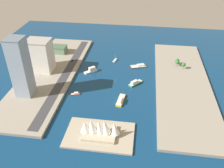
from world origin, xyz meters
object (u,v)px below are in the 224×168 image
sailboat_small_white (115,60)px  opera_landmark (99,129)px  tower_tall_glass (21,68)px  traffic_light_waterfront (77,61)px  ferry_green_doubledeck (135,83)px  ferry_white_commuter (91,70)px  barge_flat_brown (139,66)px  terminal_long_green (57,49)px  hotel_broad_white (40,56)px  suv_black (72,60)px  sedan_silver (62,83)px  ferry_yellow_fast (121,100)px  tugboat_red (76,94)px

sailboat_small_white → opera_landmark: (-4.80, 162.25, 8.19)m
tower_tall_glass → traffic_light_waterfront: (-41.31, -85.34, -32.08)m
ferry_green_doubledeck → sailboat_small_white: 71.88m
ferry_white_commuter → opera_landmark: bearing=105.7°
barge_flat_brown → opera_landmark: 151.90m
ferry_white_commuter → terminal_long_green: terminal_long_green is taller
sailboat_small_white → barge_flat_brown: (-37.73, 14.17, 0.24)m
hotel_broad_white → terminal_long_green: bearing=-92.5°
suv_black → sedan_silver: suv_black is taller
ferry_green_doubledeck → sailboat_small_white: sailboat_small_white is taller
ferry_green_doubledeck → ferry_yellow_fast: 43.13m
ferry_white_commuter → opera_landmark: size_ratio=0.45×
barge_flat_brown → suv_black: (102.38, 1.94, 3.01)m
hotel_broad_white → traffic_light_waterfront: 54.39m
ferry_yellow_fast → tower_tall_glass: bearing=2.2°
hotel_broad_white → suv_black: size_ratio=10.18×
suv_black → ferry_green_doubledeck: bearing=154.9°
barge_flat_brown → suv_black: 102.44m
ferry_green_doubledeck → suv_black: (99.64, -46.67, 2.27)m
opera_landmark → ferry_yellow_fast: bearing=-104.3°
ferry_green_doubledeck → sedan_silver: (95.17, 16.48, 2.24)m
sedan_silver → barge_flat_brown: bearing=-146.4°
ferry_yellow_fast → terminal_long_green: bearing=-44.2°
hotel_broad_white → tower_tall_glass: size_ratio=0.62×
tugboat_red → hotel_broad_white: 82.27m
sedan_silver → traffic_light_waterfront: 57.33m
terminal_long_green → sailboat_small_white: bearing=174.0°
suv_black → sailboat_small_white: bearing=-166.0°
tugboat_red → sailboat_small_white: size_ratio=1.03×
ferry_green_doubledeck → hotel_broad_white: (134.01, -14.26, 24.06)m
sailboat_small_white → opera_landmark: bearing=91.7°
terminal_long_green → suv_black: bearing=140.5°
ferry_green_doubledeck → sedan_silver: ferry_green_doubledeck is taller
ferry_yellow_fast → hotel_broad_white: size_ratio=0.57×
terminal_long_green → sedan_silver: terminal_long_green is taller
tugboat_red → terminal_long_green: (59.09, -107.11, 7.62)m
tugboat_red → hotel_broad_white: size_ratio=0.27×
ferry_yellow_fast → ferry_green_doubledeck: bearing=-110.5°
ferry_white_commuter → traffic_light_waterfront: size_ratio=2.82×
hotel_broad_white → ferry_green_doubledeck: bearing=173.9°
barge_flat_brown → sedan_silver: (97.92, 65.09, 2.99)m
opera_landmark → hotel_broad_white: bearing=-47.6°
tugboat_red → hotel_broad_white: (61.65, -48.49, 24.81)m
terminal_long_green → tower_tall_glass: (-0.09, 117.70, 30.93)m
barge_flat_brown → sedan_silver: 117.61m
sedan_silver → traffic_light_waterfront: (-5.12, -57.00, 3.47)m
barge_flat_brown → tower_tall_glass: size_ratio=0.35×
tugboat_red → tower_tall_glass: bearing=10.2°
ferry_white_commuter → terminal_long_green: bearing=-36.6°
ferry_yellow_fast → hotel_broad_white: bearing=-24.7°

